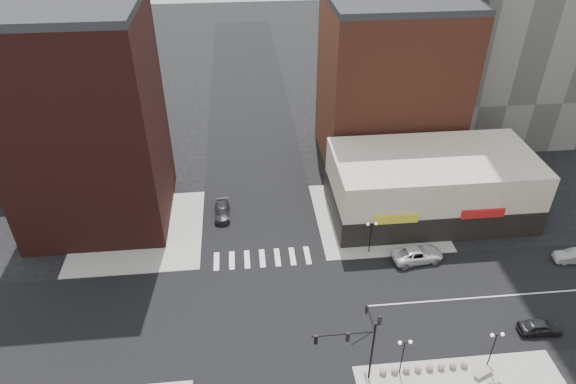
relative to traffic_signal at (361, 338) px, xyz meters
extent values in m
plane|color=black|center=(-7.24, 7.83, -4.96)|extent=(240.00, 240.00, 0.00)
cube|color=black|center=(-7.24, 7.83, -4.95)|extent=(200.00, 14.00, 0.02)
cube|color=black|center=(-7.24, 7.83, -4.95)|extent=(14.00, 200.00, 0.02)
cube|color=gray|center=(-21.74, 22.33, -4.90)|extent=(15.00, 15.00, 0.12)
cube|color=gray|center=(7.26, 22.33, -4.90)|extent=(15.00, 15.00, 0.12)
cube|color=#361411|center=(-26.24, 26.33, 7.54)|extent=(16.00, 15.00, 25.00)
cube|color=#361411|center=(-39.24, 41.83, 1.04)|extent=(20.00, 18.00, 12.00)
cube|color=brown|center=(11.76, 37.33, 6.04)|extent=(18.00, 15.00, 22.00)
cube|color=beige|center=(13.76, 22.83, -0.96)|extent=(24.00, 12.00, 8.00)
cube|color=black|center=(13.76, 22.83, -3.26)|extent=(24.20, 12.20, 3.40)
cylinder|color=black|center=(0.96, -0.37, -1.46)|extent=(0.18, 0.18, 7.00)
cylinder|color=black|center=(-1.64, -0.37, 1.04)|extent=(5.20, 0.11, 0.11)
cylinder|color=black|center=(-0.04, -0.37, 0.34)|extent=(1.72, 0.06, 1.46)
cylinder|color=black|center=(0.96, 1.13, 1.04)|extent=(0.11, 3.00, 0.11)
cube|color=black|center=(-3.84, -0.37, 0.64)|extent=(0.28, 0.18, 0.95)
sphere|color=red|center=(-3.84, -0.37, 0.94)|extent=(0.16, 0.16, 0.16)
cube|color=black|center=(-1.24, -0.37, 0.64)|extent=(0.28, 0.18, 0.95)
sphere|color=red|center=(-1.24, -0.37, 0.94)|extent=(0.16, 0.16, 0.16)
cube|color=black|center=(0.96, 2.43, 0.64)|extent=(0.18, 0.28, 0.95)
sphere|color=red|center=(0.96, 2.43, 0.94)|extent=(0.16, 0.16, 0.16)
cube|color=black|center=(1.21, -0.37, 2.34)|extent=(0.28, 0.18, 0.95)
sphere|color=red|center=(1.21, -0.37, 2.64)|extent=(0.16, 0.16, 0.16)
cylinder|color=black|center=(3.76, -0.17, -2.84)|extent=(0.11, 0.11, 4.00)
cylinder|color=black|center=(3.76, -0.17, -0.94)|extent=(0.90, 0.06, 0.06)
sphere|color=white|center=(3.31, -0.17, -0.84)|extent=(0.32, 0.32, 0.32)
sphere|color=white|center=(4.21, -0.17, -0.84)|extent=(0.32, 0.32, 0.32)
cylinder|color=black|center=(11.76, -0.17, -2.84)|extent=(0.11, 0.11, 4.00)
cylinder|color=black|center=(11.76, -0.17, -0.94)|extent=(0.90, 0.06, 0.06)
sphere|color=white|center=(11.31, -0.17, -0.84)|extent=(0.32, 0.32, 0.32)
sphere|color=white|center=(12.21, -0.17, -0.84)|extent=(0.32, 0.32, 0.32)
cylinder|color=black|center=(4.76, 15.83, -2.84)|extent=(0.11, 0.11, 4.00)
cylinder|color=black|center=(4.76, 15.83, -0.94)|extent=(0.90, 0.06, 0.06)
sphere|color=white|center=(4.31, 15.83, -0.84)|extent=(0.32, 0.32, 0.32)
sphere|color=white|center=(5.21, 15.83, -0.84)|extent=(0.32, 0.32, 0.32)
sphere|color=#8C6E60|center=(2.26, -0.17, -4.54)|extent=(0.61, 0.61, 0.61)
sphere|color=#8C6E60|center=(3.31, -0.17, -4.54)|extent=(0.61, 0.61, 0.61)
sphere|color=#8C6E60|center=(4.36, -0.17, -4.54)|extent=(0.61, 0.61, 0.61)
sphere|color=#8C6E60|center=(5.41, -0.17, -4.54)|extent=(0.61, 0.61, 0.61)
sphere|color=#8C6E60|center=(6.46, -0.17, -4.54)|extent=(0.61, 0.61, 0.61)
sphere|color=#8C6E60|center=(7.51, -0.17, -4.54)|extent=(0.61, 0.61, 0.61)
sphere|color=#8C6E60|center=(8.56, -0.17, -4.54)|extent=(0.61, 0.61, 0.61)
sphere|color=#8C6E60|center=(9.61, -0.17, -4.54)|extent=(0.61, 0.61, 0.61)
imported|color=silver|center=(9.80, 14.13, -4.18)|extent=(5.93, 3.27, 1.57)
imported|color=black|center=(18.23, 3.01, -4.27)|extent=(4.16, 1.88, 1.39)
imported|color=#949398|center=(27.04, 12.15, -4.25)|extent=(4.48, 1.95, 1.43)
imported|color=black|center=(-11.81, 24.44, -4.29)|extent=(1.92, 4.62, 1.34)
cube|color=#9F856D|center=(10.95, -1.17, -4.69)|extent=(1.70, 1.04, 0.31)
cube|color=#9F856D|center=(10.95, -1.17, -4.47)|extent=(1.92, 1.21, 0.12)
camera|label=1|loc=(-8.77, -27.21, 33.64)|focal=32.00mm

